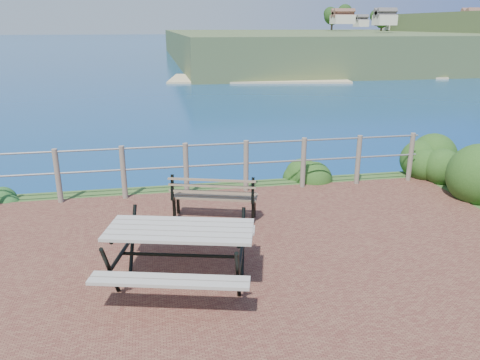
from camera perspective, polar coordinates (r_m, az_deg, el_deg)
The scene contains 8 objects.
ground at distance 5.99m, azimuth -3.88°, elevation -12.81°, with size 10.00×7.00×0.12m, color brown.
ocean at distance 205.12m, azimuth -10.98°, elevation 17.24°, with size 1200.00×1200.00×0.00m, color navy.
safety_railing at distance 8.83m, azimuth -6.59°, elevation 1.66°, with size 9.40×0.10×1.00m.
picnic_table at distance 5.84m, azimuth -7.23°, elevation -8.43°, with size 1.89×1.50×0.75m.
park_bench at distance 7.69m, azimuth -3.16°, elevation -1.15°, with size 1.45×0.76×0.80m.
shrub_right_edge at distance 10.87m, azimuth 22.33°, elevation 0.43°, with size 1.10×1.10×1.56m, color #1B4114.
shrub_lip_west at distance 9.78m, azimuth -27.12°, elevation -2.18°, with size 0.71×0.71×0.43m, color #1B481D.
shrub_lip_east at distance 10.01m, azimuth 7.60°, elevation 0.22°, with size 0.84×0.84×0.61m, color #1B4114.
Camera 1 is at (-0.55, -5.09, 3.10)m, focal length 35.00 mm.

